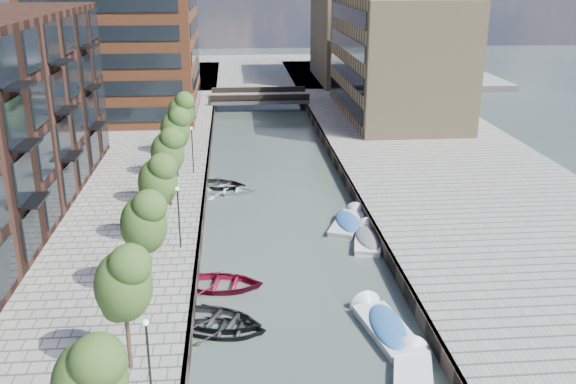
{
  "coord_description": "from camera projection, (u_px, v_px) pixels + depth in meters",
  "views": [
    {
      "loc": [
        -3.57,
        -14.18,
        18.02
      ],
      "look_at": [
        0.0,
        27.06,
        3.5
      ],
      "focal_mm": 40.0,
      "sensor_mm": 36.0,
      "label": 1
    }
  ],
  "objects": [
    {
      "name": "sloop_1",
      "position": [
        226.0,
        333.0,
        33.44
      ],
      "size": [
        4.89,
        3.92,
        0.9
      ],
      "primitive_type": "imported",
      "rotation": [
        0.0,
        0.0,
        1.37
      ],
      "color": "black",
      "rests_on": "ground"
    },
    {
      "name": "quay_wall_right",
      "position": [
        343.0,
        174.0,
        57.52
      ],
      "size": [
        0.25,
        140.0,
        1.0
      ],
      "primitive_type": "cube",
      "color": "#332823",
      "rests_on": "ground"
    },
    {
      "name": "tree_3",
      "position": [
        157.0,
        180.0,
        40.64
      ],
      "size": [
        2.5,
        2.5,
        5.95
      ],
      "color": "#382619",
      "rests_on": "quay_left"
    },
    {
      "name": "motorboat_3",
      "position": [
        349.0,
        222.0,
        47.45
      ],
      "size": [
        3.72,
        5.54,
        1.75
      ],
      "color": "silver",
      "rests_on": "ground"
    },
    {
      "name": "motorboat_4",
      "position": [
        368.0,
        238.0,
        44.64
      ],
      "size": [
        2.69,
        5.22,
        1.66
      ],
      "color": "silver",
      "rests_on": "ground"
    },
    {
      "name": "tan_block_near",
      "position": [
        396.0,
        56.0,
        76.53
      ],
      "size": [
        12.0,
        25.0,
        14.0
      ],
      "primitive_type": "cube",
      "color": "#9C865F",
      "rests_on": "quay_right"
    },
    {
      "name": "tree_0",
      "position": [
        90.0,
        380.0,
        20.9
      ],
      "size": [
        2.5,
        2.5,
        5.95
      ],
      "color": "#382619",
      "rests_on": "quay_left"
    },
    {
      "name": "quay_wall_left",
      "position": [
        207.0,
        178.0,
        56.53
      ],
      "size": [
        0.25,
        140.0,
        1.0
      ],
      "primitive_type": "cube",
      "color": "#332823",
      "rests_on": "ground"
    },
    {
      "name": "motorboat_0",
      "position": [
        383.0,
        326.0,
        33.72
      ],
      "size": [
        2.92,
        5.78,
        1.84
      ],
      "color": "silver",
      "rests_on": "ground"
    },
    {
      "name": "lamp_0",
      "position": [
        148.0,
        356.0,
        25.36
      ],
      "size": [
        0.24,
        0.24,
        4.12
      ],
      "color": "black",
      "rests_on": "quay_left"
    },
    {
      "name": "sloop_3",
      "position": [
        228.0,
        193.0,
        54.12
      ],
      "size": [
        4.71,
        3.45,
        0.95
      ],
      "primitive_type": "imported",
      "rotation": [
        0.0,
        0.0,
        1.53
      ],
      "color": "white",
      "rests_on": "ground"
    },
    {
      "name": "lamp_1",
      "position": [
        179.0,
        211.0,
        40.4
      ],
      "size": [
        0.24,
        0.24,
        4.12
      ],
      "color": "black",
      "rests_on": "quay_left"
    },
    {
      "name": "quay_right",
      "position": [
        451.0,
        171.0,
        58.33
      ],
      "size": [
        20.0,
        140.0,
        1.0
      ],
      "primitive_type": "cube",
      "color": "gray",
      "rests_on": "ground"
    },
    {
      "name": "tree_1",
      "position": [
        123.0,
        281.0,
        27.48
      ],
      "size": [
        2.5,
        2.5,
        5.95
      ],
      "color": "#382619",
      "rests_on": "quay_left"
    },
    {
      "name": "car",
      "position": [
        358.0,
        109.0,
        78.77
      ],
      "size": [
        1.49,
        3.45,
        1.16
      ],
      "primitive_type": "imported",
      "rotation": [
        0.0,
        0.0,
        0.04
      ],
      "color": "#B9BEBF",
      "rests_on": "quay_right"
    },
    {
      "name": "tree_2",
      "position": [
        144.0,
        221.0,
        34.06
      ],
      "size": [
        2.5,
        2.5,
        5.95
      ],
      "color": "#382619",
      "rests_on": "quay_left"
    },
    {
      "name": "tree_5",
      "position": [
        175.0,
        128.0,
        53.8
      ],
      "size": [
        2.5,
        2.5,
        5.95
      ],
      "color": "#382619",
      "rests_on": "quay_left"
    },
    {
      "name": "bridge",
      "position": [
        259.0,
        97.0,
        86.81
      ],
      "size": [
        13.0,
        6.0,
        1.3
      ],
      "color": "gray",
      "rests_on": "ground"
    },
    {
      "name": "motorboat_2",
      "position": [
        413.0,
        374.0,
        29.93
      ],
      "size": [
        2.91,
        5.3,
        1.68
      ],
      "color": "white",
      "rests_on": "ground"
    },
    {
      "name": "tree_4",
      "position": [
        167.0,
        150.0,
        47.22
      ],
      "size": [
        2.5,
        2.5,
        5.95
      ],
      "color": "#382619",
      "rests_on": "quay_left"
    },
    {
      "name": "sloop_0",
      "position": [
        218.0,
        325.0,
        34.23
      ],
      "size": [
        6.03,
        5.26,
        1.04
      ],
      "primitive_type": "imported",
      "rotation": [
        0.0,
        0.0,
        1.17
      ],
      "color": "black",
      "rests_on": "ground"
    },
    {
      "name": "water",
      "position": [
        276.0,
        181.0,
        57.19
      ],
      "size": [
        300.0,
        300.0,
        0.0
      ],
      "primitive_type": "plane",
      "color": "#38473F",
      "rests_on": "ground"
    },
    {
      "name": "tree_6",
      "position": [
        181.0,
        110.0,
        60.38
      ],
      "size": [
        2.5,
        2.5,
        5.95
      ],
      "color": "#382619",
      "rests_on": "quay_left"
    },
    {
      "name": "sloop_2",
      "position": [
        221.0,
        288.0,
        38.12
      ],
      "size": [
        5.64,
        4.39,
        1.07
      ],
      "primitive_type": "imported",
      "rotation": [
        0.0,
        0.0,
        1.43
      ],
      "color": "maroon",
      "rests_on": "ground"
    },
    {
      "name": "far_closure",
      "position": [
        253.0,
        72.0,
        113.43
      ],
      "size": [
        80.0,
        40.0,
        1.0
      ],
      "primitive_type": "cube",
      "color": "gray",
      "rests_on": "ground"
    },
    {
      "name": "lamp_2",
      "position": [
        192.0,
        145.0,
        55.44
      ],
      "size": [
        0.24,
        0.24,
        4.12
      ],
      "color": "black",
      "rests_on": "quay_left"
    },
    {
      "name": "sloop_4",
      "position": [
        219.0,
        187.0,
        55.62
      ],
      "size": [
        5.7,
        4.77,
        1.01
      ],
      "primitive_type": "imported",
      "rotation": [
        0.0,
        0.0,
        1.27
      ],
      "color": "black",
      "rests_on": "ground"
    },
    {
      "name": "tan_block_far",
      "position": [
        356.0,
        28.0,
        100.64
      ],
      "size": [
        12.0,
        20.0,
        16.0
      ],
      "primitive_type": "cube",
      "color": "#9C865F",
      "rests_on": "quay_right"
    }
  ]
}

